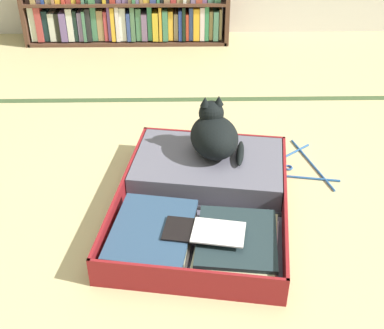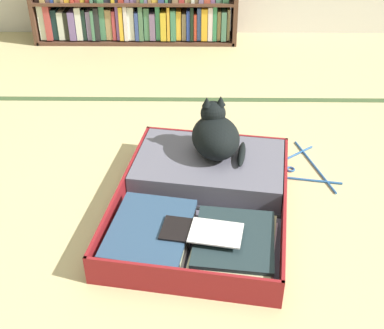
# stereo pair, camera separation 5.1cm
# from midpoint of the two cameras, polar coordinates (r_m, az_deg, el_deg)

# --- Properties ---
(ground_plane) EXTENTS (10.00, 10.00, 0.00)m
(ground_plane) POSITION_cam_midpoint_polar(r_m,az_deg,el_deg) (1.92, 3.91, -9.62)
(ground_plane) COLOR tan
(tatami_border) EXTENTS (4.80, 0.05, 0.00)m
(tatami_border) POSITION_cam_midpoint_polar(r_m,az_deg,el_deg) (2.96, 2.82, 7.33)
(tatami_border) COLOR #3B512E
(tatami_border) RESTS_ON ground_plane
(open_suitcase) EXTENTS (0.80, 0.99, 0.12)m
(open_suitcase) POSITION_cam_midpoint_polar(r_m,az_deg,el_deg) (2.09, 1.93, -3.34)
(open_suitcase) COLOR maroon
(open_suitcase) RESTS_ON ground_plane
(black_cat) EXTENTS (0.27, 0.30, 0.25)m
(black_cat) POSITION_cam_midpoint_polar(r_m,az_deg,el_deg) (2.18, 3.32, 3.37)
(black_cat) COLOR black
(black_cat) RESTS_ON open_suitcase
(clothes_hanger) EXTENTS (0.27, 0.43, 0.01)m
(clothes_hanger) POSITION_cam_midpoint_polar(r_m,az_deg,el_deg) (2.41, 13.37, -0.27)
(clothes_hanger) COLOR #255491
(clothes_hanger) RESTS_ON ground_plane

